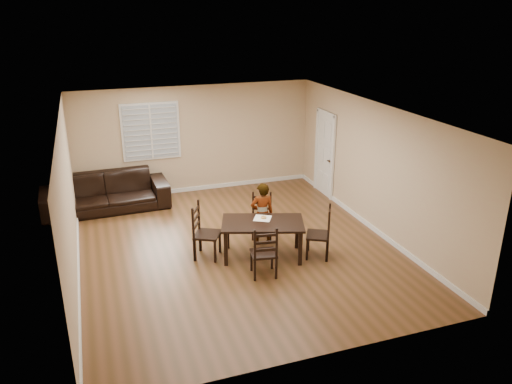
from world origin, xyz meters
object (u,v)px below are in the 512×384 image
at_px(chair_left, 200,233).
at_px(chair_right, 325,234).
at_px(child, 262,214).
at_px(chair_far, 265,255).
at_px(donut, 264,217).
at_px(sofa, 106,193).
at_px(chair_near, 262,216).
at_px(dining_table, 263,226).

distance_m(chair_left, chair_right, 2.35).
bearing_deg(child, chair_far, 76.55).
xyz_separation_m(donut, sofa, (-2.75, 3.25, -0.32)).
distance_m(chair_left, child, 1.30).
bearing_deg(chair_left, chair_near, -42.23).
distance_m(dining_table, chair_near, 0.99).
distance_m(chair_right, child, 1.32).
bearing_deg(sofa, chair_right, -46.89).
bearing_deg(donut, dining_table, -114.78).
bearing_deg(sofa, chair_far, -61.51).
height_order(dining_table, chair_near, chair_near).
relative_size(chair_near, chair_far, 0.95).
distance_m(chair_near, chair_far, 1.78).
distance_m(dining_table, child, 0.55).
bearing_deg(chair_left, chair_right, -82.11).
xyz_separation_m(dining_table, chair_right, (1.10, -0.39, -0.16)).
bearing_deg(donut, chair_right, -27.98).
height_order(chair_near, donut, chair_near).
relative_size(chair_far, sofa, 0.34).
xyz_separation_m(chair_left, chair_right, (2.21, -0.78, -0.02)).
bearing_deg(dining_table, chair_right, -1.07).
bearing_deg(chair_right, chair_near, -120.16).
relative_size(chair_right, child, 0.79).
height_order(dining_table, chair_left, chair_left).
xyz_separation_m(chair_near, chair_right, (0.79, -1.31, 0.04)).
bearing_deg(chair_far, donut, -99.63).
bearing_deg(dining_table, child, 90.00).
relative_size(chair_far, child, 0.76).
bearing_deg(dining_table, sofa, 146.53).
distance_m(child, donut, 0.39).
bearing_deg(chair_right, child, -105.95).
height_order(chair_right, donut, chair_right).
bearing_deg(donut, child, 74.42).
relative_size(chair_right, sofa, 0.36).
xyz_separation_m(chair_far, child, (0.41, 1.30, 0.20)).
relative_size(chair_far, donut, 8.66).
relative_size(child, donut, 11.43).
height_order(dining_table, sofa, sofa).
bearing_deg(dining_table, chair_far, -88.60).
bearing_deg(chair_far, sofa, -51.05).
relative_size(chair_near, sofa, 0.32).
height_order(dining_table, chair_far, chair_far).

